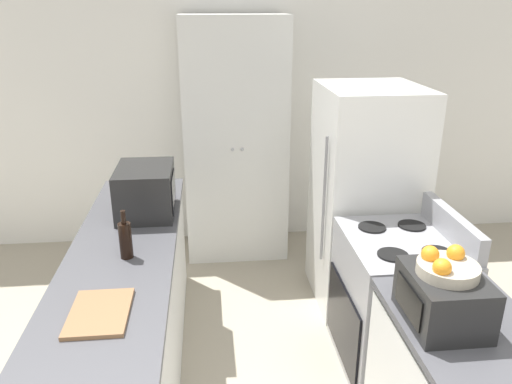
# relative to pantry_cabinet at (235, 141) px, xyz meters

# --- Properties ---
(wall_back) EXTENTS (7.00, 0.06, 2.60)m
(wall_back) POSITION_rel_pantry_cabinet_xyz_m (0.06, 0.33, 0.25)
(wall_back) COLOR white
(wall_back) RESTS_ON ground_plane
(counter_left) EXTENTS (0.60, 2.64, 0.88)m
(counter_left) POSITION_rel_pantry_cabinet_xyz_m (-0.75, -1.79, -0.63)
(counter_left) COLOR silver
(counter_left) RESTS_ON ground_plane
(pantry_cabinet) EXTENTS (0.89, 0.58, 2.11)m
(pantry_cabinet) POSITION_rel_pantry_cabinet_xyz_m (0.00, 0.00, 0.00)
(pantry_cabinet) COLOR silver
(pantry_cabinet) RESTS_ON ground_plane
(stove) EXTENTS (0.66, 0.76, 1.04)m
(stove) POSITION_rel_pantry_cabinet_xyz_m (0.88, -1.72, -0.61)
(stove) COLOR #9E9EA3
(stove) RESTS_ON ground_plane
(refrigerator) EXTENTS (0.72, 0.79, 1.66)m
(refrigerator) POSITION_rel_pantry_cabinet_xyz_m (0.91, -0.91, -0.23)
(refrigerator) COLOR white
(refrigerator) RESTS_ON ground_plane
(microwave) EXTENTS (0.37, 0.47, 0.32)m
(microwave) POSITION_rel_pantry_cabinet_xyz_m (-0.66, -1.15, -0.02)
(microwave) COLOR black
(microwave) RESTS_ON counter_left
(wine_bottle) EXTENTS (0.07, 0.07, 0.28)m
(wine_bottle) POSITION_rel_pantry_cabinet_xyz_m (-0.70, -1.77, -0.07)
(wine_bottle) COLOR black
(wine_bottle) RESTS_ON counter_left
(toaster_oven) EXTENTS (0.31, 0.38, 0.23)m
(toaster_oven) POSITION_rel_pantry_cabinet_xyz_m (0.74, -2.51, -0.06)
(toaster_oven) COLOR black
(toaster_oven) RESTS_ON counter_right
(fruit_bowl) EXTENTS (0.26, 0.26, 0.11)m
(fruit_bowl) POSITION_rel_pantry_cabinet_xyz_m (0.74, -2.51, 0.10)
(fruit_bowl) COLOR #B2A893
(fruit_bowl) RESTS_ON toaster_oven
(cutting_board) EXTENTS (0.26, 0.36, 0.02)m
(cutting_board) POSITION_rel_pantry_cabinet_xyz_m (-0.75, -2.31, -0.16)
(cutting_board) COLOR #8E6642
(cutting_board) RESTS_ON counter_left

